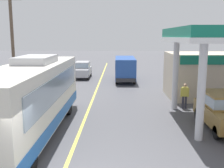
# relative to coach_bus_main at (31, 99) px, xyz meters

# --- Properties ---
(ground) EXTENTS (120.00, 120.00, 0.00)m
(ground) POSITION_rel_coach_bus_main_xyz_m (2.21, 14.87, -1.72)
(ground) COLOR #4C4C51
(lane_divider_stripe) EXTENTS (0.16, 50.00, 0.01)m
(lane_divider_stripe) POSITION_rel_coach_bus_main_xyz_m (2.21, 9.87, -1.72)
(lane_divider_stripe) COLOR #D8CC4C
(lane_divider_stripe) RESTS_ON ground
(coach_bus_main) EXTENTS (2.60, 11.04, 3.69)m
(coach_bus_main) POSITION_rel_coach_bus_main_xyz_m (0.00, 0.00, 0.00)
(coach_bus_main) COLOR silver
(coach_bus_main) RESTS_ON ground
(car_at_pump) EXTENTS (1.70, 4.20, 1.82)m
(car_at_pump) POSITION_rel_coach_bus_main_xyz_m (9.36, 1.09, -0.71)
(car_at_pump) COLOR olive
(car_at_pump) RESTS_ON ground
(minibus_opposing_lane) EXTENTS (2.04, 6.13, 2.44)m
(minibus_opposing_lane) POSITION_rel_coach_bus_main_xyz_m (4.85, 15.90, -0.25)
(minibus_opposing_lane) COLOR #264C9E
(minibus_opposing_lane) RESTS_ON ground
(pedestrian_near_pump) EXTENTS (0.55, 0.22, 1.66)m
(pedestrian_near_pump) POSITION_rel_coach_bus_main_xyz_m (8.41, 4.82, -0.79)
(pedestrian_near_pump) COLOR #33333F
(pedestrian_near_pump) RESTS_ON ground
(car_trailing_behind_bus) EXTENTS (1.70, 4.20, 1.82)m
(car_trailing_behind_bus) POSITION_rel_coach_bus_main_xyz_m (0.09, 17.89, -0.71)
(car_trailing_behind_bus) COLOR #B2B2B7
(car_trailing_behind_bus) RESTS_ON ground
(utility_pole_roadside) EXTENTS (1.80, 0.24, 7.96)m
(utility_pole_roadside) POSITION_rel_coach_bus_main_xyz_m (-3.96, 8.29, 2.44)
(utility_pole_roadside) COLOR brown
(utility_pole_roadside) RESTS_ON ground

